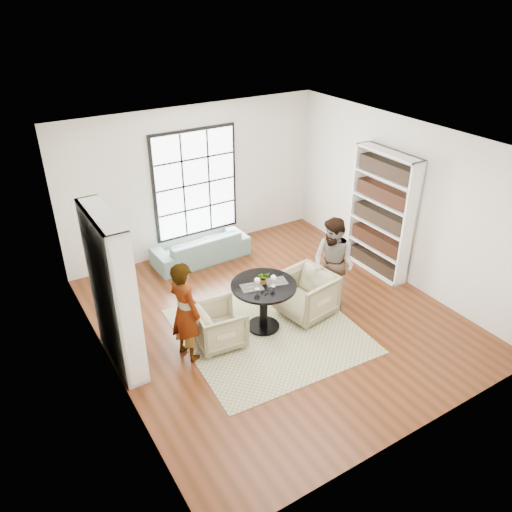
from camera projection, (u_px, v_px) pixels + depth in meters
ground at (275, 316)px, 8.53m from camera, size 6.00×6.00×0.00m
room_shell at (259, 239)px, 8.32m from camera, size 6.00×6.01×6.00m
rug at (268, 331)px, 8.17m from camera, size 2.87×2.87×0.01m
pedestal_table at (264, 297)px, 7.97m from camera, size 1.05×1.05×0.83m
sofa at (201, 247)px, 10.12m from camera, size 1.98×0.83×0.57m
armchair_left at (219, 325)px, 7.75m from camera, size 0.82×0.80×0.67m
armchair_right at (306, 294)px, 8.42m from camera, size 0.98×0.96×0.78m
person_left at (185, 311)px, 7.27m from camera, size 0.51×0.66×1.62m
person_right at (333, 264)px, 8.46m from camera, size 0.80×0.93×1.64m
placemat_left at (252, 287)px, 7.78m from camera, size 0.39×0.33×0.01m
placemat_right at (276, 282)px, 7.92m from camera, size 0.39×0.33×0.01m
cutlery_left at (252, 287)px, 7.77m from camera, size 0.19×0.25×0.01m
cutlery_right at (276, 281)px, 7.92m from camera, size 0.19×0.25×0.01m
wine_glass_left at (257, 281)px, 7.66m from camera, size 0.09×0.09×0.21m
wine_glass_right at (273, 278)px, 7.74m from camera, size 0.09×0.09×0.20m
flower_centerpiece at (263, 278)px, 7.84m from camera, size 0.19×0.17×0.20m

